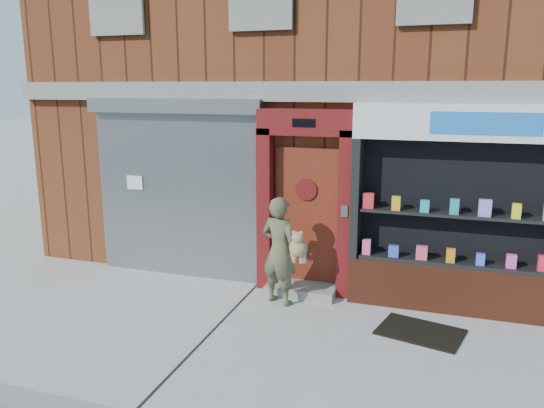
% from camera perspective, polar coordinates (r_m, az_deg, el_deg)
% --- Properties ---
extents(ground, '(80.00, 80.00, 0.00)m').
position_cam_1_polar(ground, '(6.90, 5.60, -15.43)').
color(ground, '#9E9E99').
rests_on(ground, ground).
extents(building, '(12.00, 8.16, 8.00)m').
position_cam_1_polar(building, '(12.05, 12.53, 15.95)').
color(building, '#622B16').
rests_on(building, ground).
extents(shutter_bay, '(3.10, 0.30, 3.04)m').
position_cam_1_polar(shutter_bay, '(9.10, -10.16, 2.80)').
color(shutter_bay, gray).
rests_on(shutter_bay, ground).
extents(red_door_bay, '(1.52, 0.58, 2.90)m').
position_cam_1_polar(red_door_bay, '(8.27, 3.57, 0.16)').
color(red_door_bay, '#4B0C0E').
rests_on(red_door_bay, ground).
extents(pharmacy_bay, '(3.50, 0.41, 3.00)m').
position_cam_1_polar(pharmacy_bay, '(8.01, 21.03, -1.71)').
color(pharmacy_bay, maroon).
rests_on(pharmacy_bay, ground).
extents(woman, '(0.79, 0.56, 1.65)m').
position_cam_1_polar(woman, '(7.94, 0.95, -5.01)').
color(woman, '#525538').
rests_on(woman, ground).
extents(doormat, '(1.22, 0.98, 0.03)m').
position_cam_1_polar(doormat, '(7.57, 15.66, -13.10)').
color(doormat, black).
rests_on(doormat, ground).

